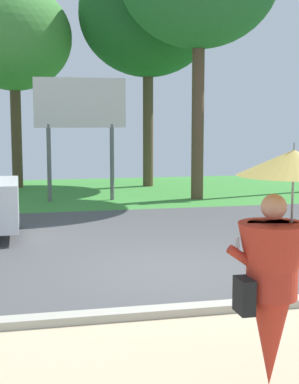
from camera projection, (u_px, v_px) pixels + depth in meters
name	position (u px, v px, depth m)	size (l,w,h in m)	color
ground_plane	(130.00, 236.00, 11.68)	(40.00, 22.00, 0.20)	#4C4C4F
monk_pedestrian	(276.00, 265.00, 4.85)	(1.05, 0.96, 2.13)	#B22D1E
roadside_billboard	(80.00, 112.00, 16.05)	(2.60, 0.12, 3.50)	slate
tree_center_back	(14.00, 38.00, 19.02)	(3.90, 3.90, 6.84)	brown
tree_right_far	(148.00, 14.00, 19.29)	(4.73, 4.73, 8.08)	brown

